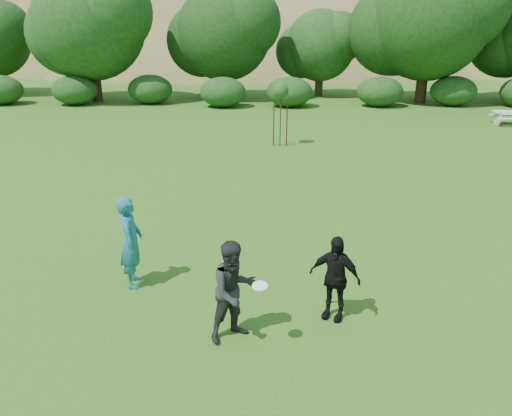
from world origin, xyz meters
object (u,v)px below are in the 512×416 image
at_px(player_teal, 131,242).
at_px(sapling, 281,93).
at_px(player_black, 335,278).
at_px(picnic_table, 510,116).
at_px(player_grey, 234,291).

height_order(player_teal, sapling, sapling).
distance_m(player_teal, player_black, 4.36).
xyz_separation_m(player_black, picnic_table, (11.30, 20.06, -0.34)).
bearing_deg(picnic_table, sapling, -155.17).
relative_size(player_grey, sapling, 0.66).
height_order(player_black, picnic_table, player_black).
bearing_deg(player_grey, player_black, -12.14).
bearing_deg(picnic_table, player_teal, -129.21).
xyz_separation_m(player_teal, player_black, (4.23, -1.02, -0.16)).
distance_m(sapling, picnic_table, 14.04).
relative_size(player_grey, picnic_table, 1.05).
distance_m(player_teal, sapling, 13.58).
distance_m(player_black, picnic_table, 23.02).
bearing_deg(player_grey, sapling, 52.77).
xyz_separation_m(player_black, sapling, (-1.32, 14.22, 1.56)).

